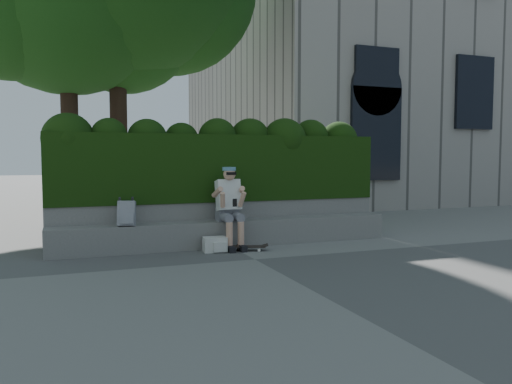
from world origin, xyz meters
name	(u,v)px	position (x,y,z in m)	size (l,w,h in m)	color
ground	(255,259)	(0.00, 0.00, 0.00)	(80.00, 80.00, 0.00)	slate
bench_ledge	(230,233)	(0.00, 1.25, 0.23)	(6.00, 0.45, 0.45)	gray
planter_wall	(222,221)	(0.00, 1.73, 0.38)	(6.00, 0.50, 0.75)	gray
hedge	(218,168)	(0.00, 1.95, 1.35)	(6.00, 1.00, 1.20)	black
building	(365,12)	(9.00, 11.00, 7.50)	(12.00, 12.00, 15.00)	gray
person	(229,204)	(-0.06, 1.07, 0.75)	(0.40, 0.76, 1.38)	slate
skateboard	(244,247)	(0.07, 0.72, 0.06)	(0.74, 0.41, 0.08)	black
backpack_plaid	(127,214)	(-1.76, 1.15, 0.65)	(0.27, 0.14, 0.40)	#ACACB0
backpack_ground	(215,244)	(-0.39, 0.81, 0.12)	(0.37, 0.26, 0.24)	silver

